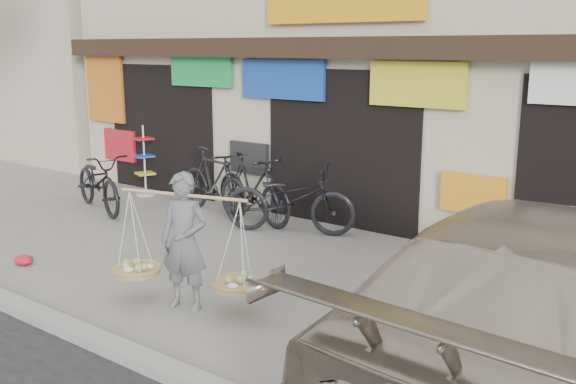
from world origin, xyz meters
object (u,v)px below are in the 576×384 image
Objects in this scene: bike_0 at (99,182)px; suv at (554,298)px; bike_3 at (214,181)px; display_rack at (145,167)px; bike_1 at (253,188)px; street_vendor at (185,247)px; bike_2 at (290,199)px.

suv is at bearing -81.82° from bike_0.
display_rack reaches higher than bike_3.
display_rack is (-2.24, 0.27, -0.03)m from bike_3.
display_rack is (-3.18, 0.27, -0.03)m from bike_1.
display_rack is at bearing 98.45° from bike_1.
bike_3 is (-0.95, 0.00, 0.00)m from bike_1.
street_vendor is 1.27× the size of display_rack.
bike_3 is at bearing -18.64° from suv.
bike_3 is at bearing -6.91° from display_rack.
bike_2 is 1.51× the size of display_rack.
bike_2 is at bearing -82.22° from bike_3.
bike_3 reaches higher than bike_2.
suv is at bearing -5.13° from street_vendor.
bike_1 is 0.93× the size of bike_2.
bike_1 is 0.97m from bike_2.
suv reaches higher than bike_3.
suv is 9.51m from display_rack.
street_vendor is 0.91× the size of bike_3.
bike_0 is at bearing 138.15° from street_vendor.
bike_0 is 0.36× the size of suv.
suv is (5.83, -2.74, 0.24)m from bike_1.
bike_0 is (-4.70, 2.32, -0.20)m from street_vendor.
bike_0 is 1.47m from display_rack.
bike_1 is (-1.85, 3.48, -0.14)m from street_vendor.
bike_1 is at bearing -76.68° from bike_3.
street_vendor is 6.28m from display_rack.
street_vendor is 0.91× the size of bike_1.
street_vendor is 3.42m from bike_2.
bike_3 is (-1.90, 0.18, 0.04)m from bike_2.
bike_0 is 1.46× the size of display_rack.
bike_0 is at bearing 125.38° from bike_1.
street_vendor is at bearing -127.86° from bike_3.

